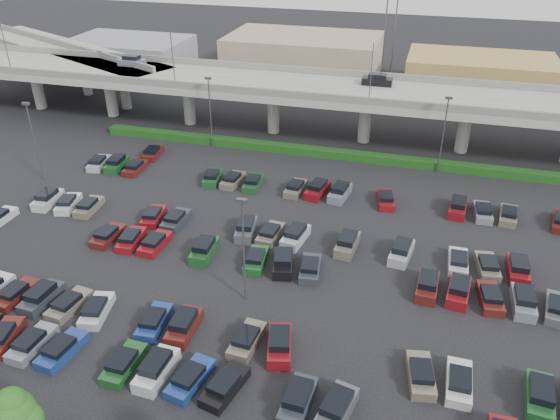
# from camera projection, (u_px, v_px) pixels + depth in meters

# --- Properties ---
(ground) EXTENTS (280.00, 280.00, 0.00)m
(ground) POSITION_uv_depth(u_px,v_px,m) (271.00, 251.00, 56.08)
(ground) COLOR black
(overpass) EXTENTS (150.00, 13.00, 15.80)m
(overpass) POSITION_uv_depth(u_px,v_px,m) (331.00, 93.00, 79.47)
(overpass) COLOR gray
(overpass) RESTS_ON ground
(on_ramp) EXTENTS (50.93, 30.13, 8.80)m
(on_ramp) POSITION_uv_depth(u_px,v_px,m) (67.00, 53.00, 100.93)
(on_ramp) COLOR gray
(on_ramp) RESTS_ON ground
(hedge) EXTENTS (66.00, 1.60, 1.10)m
(hedge) POSITION_uv_depth(u_px,v_px,m) (321.00, 152.00, 76.73)
(hedge) COLOR #143B11
(hedge) RESTS_ON ground
(parked_cars) EXTENTS (63.11, 41.64, 1.67)m
(parked_cars) POSITION_uv_depth(u_px,v_px,m) (251.00, 268.00, 52.45)
(parked_cars) COLOR #2D323A
(parked_cars) RESTS_ON ground
(light_poles) EXTENTS (66.90, 48.38, 10.30)m
(light_poles) POSITION_uv_depth(u_px,v_px,m) (237.00, 184.00, 55.64)
(light_poles) COLOR #4A494E
(light_poles) RESTS_ON ground
(distant_buildings) EXTENTS (138.00, 24.00, 9.00)m
(distant_buildings) POSITION_uv_depth(u_px,v_px,m) (426.00, 68.00, 103.07)
(distant_buildings) COLOR gray
(distant_buildings) RESTS_ON ground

